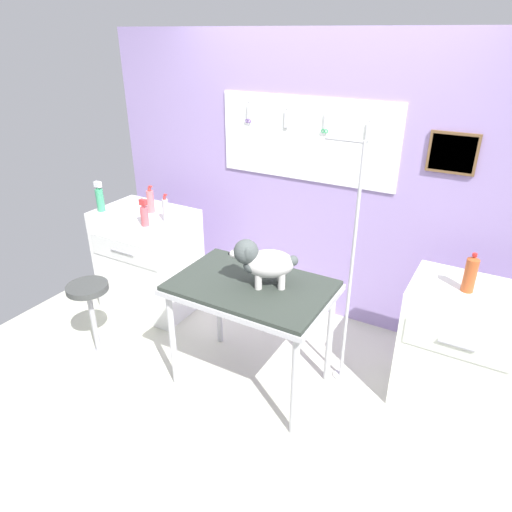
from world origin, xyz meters
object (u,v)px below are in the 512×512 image
object	(u,v)px
grooming_table	(251,294)
conditioner_bottle	(151,201)
grooming_arm	(349,280)
dog	(262,262)
cabinet_right	(457,347)
stool	(89,299)
counter_left	(149,260)
soda_bottle	(470,274)

from	to	relation	value
grooming_table	conditioner_bottle	distance (m)	1.35
grooming_arm	dog	bearing A→B (deg)	-143.77
cabinet_right	stool	size ratio (longest dim) A/B	1.44
counter_left	cabinet_right	xyz separation A→B (m)	(2.55, 0.06, -0.02)
grooming_arm	conditioner_bottle	xyz separation A→B (m)	(-1.77, 0.10, 0.20)
dog	soda_bottle	xyz separation A→B (m)	(1.16, 0.45, 0.01)
conditioner_bottle	stool	bearing A→B (deg)	-88.51
grooming_arm	counter_left	xyz separation A→B (m)	(-1.84, 0.08, -0.35)
soda_bottle	grooming_table	bearing A→B (deg)	-158.93
grooming_table	soda_bottle	bearing A→B (deg)	21.07
grooming_table	cabinet_right	world-z (taller)	cabinet_right
grooming_table	dog	distance (m)	0.26
cabinet_right	soda_bottle	bearing A→B (deg)	-120.40
grooming_arm	counter_left	size ratio (longest dim) A/B	1.89
grooming_arm	stool	world-z (taller)	grooming_arm
grooming_arm	dog	xyz separation A→B (m)	(-0.46, -0.34, 0.17)
conditioner_bottle	grooming_table	bearing A→B (deg)	-20.70
counter_left	stool	size ratio (longest dim) A/B	1.51
dog	cabinet_right	world-z (taller)	dog
conditioner_bottle	soda_bottle	bearing A→B (deg)	0.12
dog	stool	size ratio (longest dim) A/B	0.70
counter_left	cabinet_right	bearing A→B (deg)	1.41
stool	grooming_table	bearing A→B (deg)	14.27
cabinet_right	stool	xyz separation A→B (m)	(-2.46, -0.81, 0.04)
cabinet_right	soda_bottle	size ratio (longest dim) A/B	3.47
counter_left	stool	distance (m)	0.76
grooming_arm	cabinet_right	distance (m)	0.81
counter_left	soda_bottle	size ratio (longest dim) A/B	3.63
grooming_table	conditioner_bottle	size ratio (longest dim) A/B	4.46
dog	counter_left	xyz separation A→B (m)	(-1.37, 0.42, -0.52)
counter_left	stool	world-z (taller)	counter_left
cabinet_right	conditioner_bottle	size ratio (longest dim) A/B	3.71
counter_left	conditioner_bottle	bearing A→B (deg)	18.04
conditioner_bottle	dog	bearing A→B (deg)	-18.78
grooming_arm	cabinet_right	xyz separation A→B (m)	(0.71, 0.14, -0.37)
dog	stool	world-z (taller)	dog
dog	counter_left	world-z (taller)	dog
dog	counter_left	distance (m)	1.53
grooming_table	soda_bottle	world-z (taller)	soda_bottle
grooming_table	stool	world-z (taller)	grooming_table
grooming_table	stool	bearing A→B (deg)	-165.73
dog	soda_bottle	distance (m)	1.24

